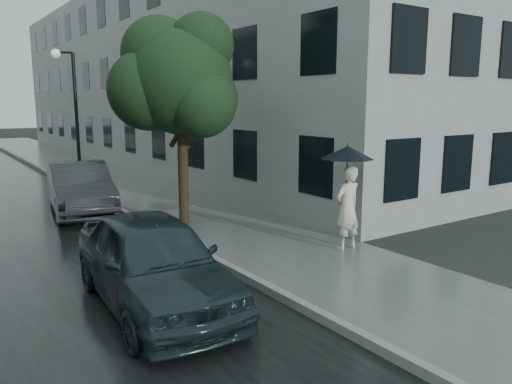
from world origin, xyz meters
TOP-DOWN VIEW (x-y plane):
  - ground at (0.00, 0.00)m, footprint 120.00×120.00m
  - sidewalk at (0.25, 12.00)m, footprint 3.50×60.00m
  - kerb_near at (-1.57, 12.00)m, footprint 0.15×60.00m
  - building_near at (5.47, 19.50)m, footprint 7.02×36.00m
  - pedestrian at (1.35, 1.31)m, footprint 0.70×0.49m
  - umbrella at (1.34, 1.36)m, footprint 1.18×1.18m
  - street_tree at (-0.60, 5.47)m, footprint 3.47×3.15m
  - lamp_post at (-1.60, 12.16)m, footprint 0.82×0.47m
  - car_near at (-3.38, 0.80)m, footprint 2.03×4.42m
  - car_far at (-2.48, 8.33)m, footprint 2.17×4.59m

SIDE VIEW (x-z plane):
  - ground at x=0.00m, z-range 0.00..0.00m
  - sidewalk at x=0.25m, z-range 0.00..0.01m
  - kerb_near at x=-1.57m, z-range 0.00..0.15m
  - car_far at x=-2.48m, z-range 0.01..1.46m
  - car_near at x=-3.38m, z-range 0.01..1.48m
  - pedestrian at x=1.35m, z-range 0.01..1.85m
  - umbrella at x=1.34m, z-range 1.44..2.83m
  - lamp_post at x=-1.60m, z-range 0.37..5.36m
  - street_tree at x=-0.60m, z-range 1.02..6.44m
  - building_near at x=5.47m, z-range 0.00..9.00m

